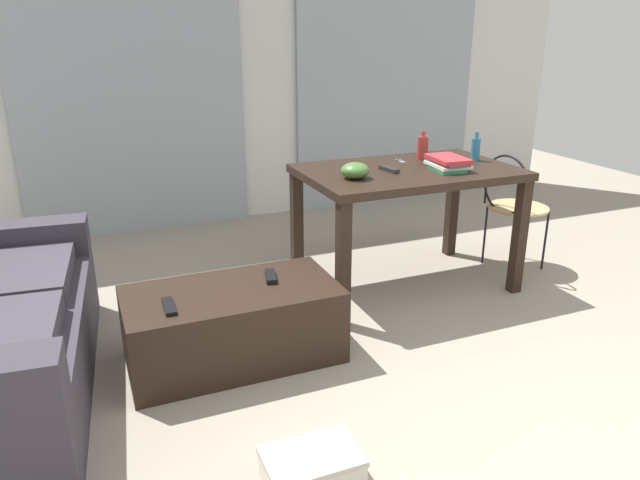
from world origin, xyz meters
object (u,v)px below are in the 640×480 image
(coffee_table, at_px, (233,324))
(shoebox, at_px, (312,468))
(craft_table, at_px, (408,185))
(tv_remote_secondary, at_px, (271,276))
(wire_chair, at_px, (512,199))
(bowl, at_px, (355,170))
(bottle_near, at_px, (423,148))
(bottle_far, at_px, (476,149))
(scissors, at_px, (400,160))
(tv_remote_primary, at_px, (169,306))
(book_stack, at_px, (447,163))
(tv_remote_on_table, at_px, (389,169))

(coffee_table, xyz_separation_m, shoebox, (0.04, -0.98, -0.13))
(craft_table, distance_m, tv_remote_secondary, 1.17)
(wire_chair, relative_size, bowl, 4.94)
(bottle_near, height_order, shoebox, bottle_near)
(bowl, bearing_deg, bottle_far, 8.51)
(coffee_table, distance_m, bottle_near, 1.78)
(bottle_near, distance_m, bowl, 0.72)
(wire_chair, distance_m, bottle_far, 0.47)
(scissors, bearing_deg, shoebox, -127.80)
(coffee_table, height_order, bottle_near, bottle_near)
(wire_chair, relative_size, tv_remote_primary, 4.53)
(bottle_far, xyz_separation_m, tv_remote_secondary, (-1.58, -0.46, -0.47))
(tv_remote_primary, bearing_deg, scissors, 27.24)
(craft_table, height_order, book_stack, book_stack)
(wire_chair, bearing_deg, book_stack, -170.76)
(scissors, relative_size, tv_remote_secondary, 0.70)
(scissors, bearing_deg, tv_remote_on_table, -131.59)
(wire_chair, bearing_deg, bottle_near, 159.54)
(craft_table, distance_m, wire_chair, 0.84)
(wire_chair, distance_m, tv_remote_primary, 2.48)
(coffee_table, xyz_separation_m, bowl, (0.86, 0.37, 0.65))
(bottle_far, distance_m, tv_remote_secondary, 1.71)
(shoebox, bearing_deg, bottle_far, 40.28)
(book_stack, bearing_deg, craft_table, 147.80)
(craft_table, relative_size, tv_remote_on_table, 8.27)
(bowl, bearing_deg, craft_table, 14.49)
(wire_chair, height_order, bottle_near, bottle_near)
(tv_remote_primary, relative_size, tv_remote_secondary, 1.12)
(bottle_near, xyz_separation_m, bowl, (-0.65, -0.31, -0.03))
(shoebox, bearing_deg, coffee_table, 92.17)
(coffee_table, bearing_deg, scissors, 27.43)
(scissors, xyz_separation_m, shoebox, (-1.30, -1.68, -0.73))
(coffee_table, xyz_separation_m, tv_remote_secondary, (0.22, 0.06, 0.21))
(book_stack, height_order, scissors, book_stack)
(book_stack, bearing_deg, tv_remote_on_table, 164.06)
(bottle_far, bearing_deg, bottle_near, 150.91)
(bottle_far, height_order, shoebox, bottle_far)
(bowl, bearing_deg, shoebox, -121.14)
(craft_table, distance_m, book_stack, 0.28)
(book_stack, relative_size, tv_remote_on_table, 1.80)
(coffee_table, height_order, scissors, scissors)
(tv_remote_on_table, height_order, tv_remote_secondary, tv_remote_on_table)
(coffee_table, bearing_deg, tv_remote_primary, -163.94)
(bottle_far, bearing_deg, tv_remote_primary, -164.11)
(craft_table, bearing_deg, scissors, 74.35)
(bowl, distance_m, book_stack, 0.62)
(bottle_far, relative_size, tv_remote_secondary, 1.16)
(wire_chair, distance_m, book_stack, 0.71)
(bottle_near, relative_size, shoebox, 0.52)
(book_stack, relative_size, tv_remote_primary, 1.59)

